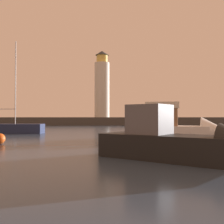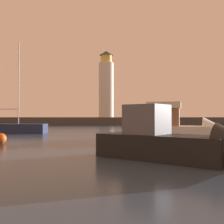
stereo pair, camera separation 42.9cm
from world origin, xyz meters
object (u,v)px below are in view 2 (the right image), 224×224
(mooring_buoy, at_px, (1,139))
(motorboat_0, at_px, (184,128))
(lighthouse, at_px, (106,86))
(sailboat_moored, at_px, (12,128))
(motorboat_1, at_px, (183,144))

(mooring_buoy, bearing_deg, motorboat_0, 12.08)
(lighthouse, relative_size, mooring_buoy, 21.18)
(lighthouse, xyz_separation_m, mooring_buoy, (-10.23, -46.76, -9.48))
(motorboat_0, height_order, sailboat_moored, sailboat_moored)
(sailboat_moored, bearing_deg, mooring_buoy, -76.70)
(lighthouse, relative_size, motorboat_1, 2.29)
(sailboat_moored, bearing_deg, motorboat_0, -29.32)
(motorboat_0, xyz_separation_m, sailboat_moored, (-18.27, 10.26, -0.39))
(motorboat_0, relative_size, motorboat_1, 1.31)
(sailboat_moored, xyz_separation_m, mooring_buoy, (3.19, -13.49, -0.22))
(motorboat_0, bearing_deg, mooring_buoy, -167.92)
(sailboat_moored, distance_m, mooring_buoy, 13.86)
(motorboat_1, height_order, mooring_buoy, motorboat_1)
(mooring_buoy, bearing_deg, lighthouse, 77.66)
(lighthouse, distance_m, motorboat_0, 44.69)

